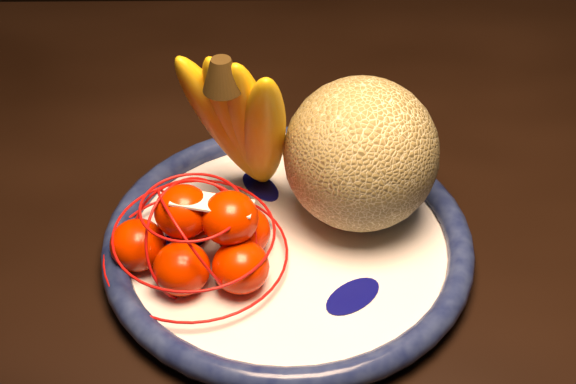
{
  "coord_description": "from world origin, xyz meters",
  "views": [
    {
      "loc": [
        0.17,
        -0.71,
        1.27
      ],
      "look_at": [
        0.17,
        -0.15,
        0.79
      ],
      "focal_mm": 50.0,
      "sensor_mm": 36.0,
      "label": 1
    }
  ],
  "objects_px": {
    "fruit_bowl": "(288,243)",
    "cantaloupe": "(361,154)",
    "mandarin_bag": "(199,237)",
    "dining_table": "(126,241)",
    "banana_bunch": "(244,119)"
  },
  "relations": [
    {
      "from": "dining_table",
      "to": "cantaloupe",
      "type": "xyz_separation_m",
      "value": [
        0.25,
        -0.05,
        0.16
      ]
    },
    {
      "from": "cantaloupe",
      "to": "mandarin_bag",
      "type": "height_order",
      "value": "cantaloupe"
    },
    {
      "from": "fruit_bowl",
      "to": "cantaloupe",
      "type": "relative_size",
      "value": 2.4
    },
    {
      "from": "cantaloupe",
      "to": "banana_bunch",
      "type": "bearing_deg",
      "value": 171.64
    },
    {
      "from": "dining_table",
      "to": "mandarin_bag",
      "type": "bearing_deg",
      "value": -50.72
    },
    {
      "from": "dining_table",
      "to": "mandarin_bag",
      "type": "distance_m",
      "value": 0.2
    },
    {
      "from": "dining_table",
      "to": "fruit_bowl",
      "type": "relative_size",
      "value": 4.09
    },
    {
      "from": "fruit_bowl",
      "to": "cantaloupe",
      "type": "bearing_deg",
      "value": 33.18
    },
    {
      "from": "cantaloupe",
      "to": "banana_bunch",
      "type": "distance_m",
      "value": 0.11
    },
    {
      "from": "cantaloupe",
      "to": "mandarin_bag",
      "type": "xyz_separation_m",
      "value": [
        -0.15,
        -0.07,
        -0.04
      ]
    },
    {
      "from": "dining_table",
      "to": "mandarin_bag",
      "type": "xyz_separation_m",
      "value": [
        0.1,
        -0.12,
        0.12
      ]
    },
    {
      "from": "dining_table",
      "to": "cantaloupe",
      "type": "height_order",
      "value": "cantaloupe"
    },
    {
      "from": "fruit_bowl",
      "to": "cantaloupe",
      "type": "height_order",
      "value": "cantaloupe"
    },
    {
      "from": "cantaloupe",
      "to": "fruit_bowl",
      "type": "bearing_deg",
      "value": -146.82
    },
    {
      "from": "mandarin_bag",
      "to": "fruit_bowl",
      "type": "bearing_deg",
      "value": 18.61
    }
  ]
}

